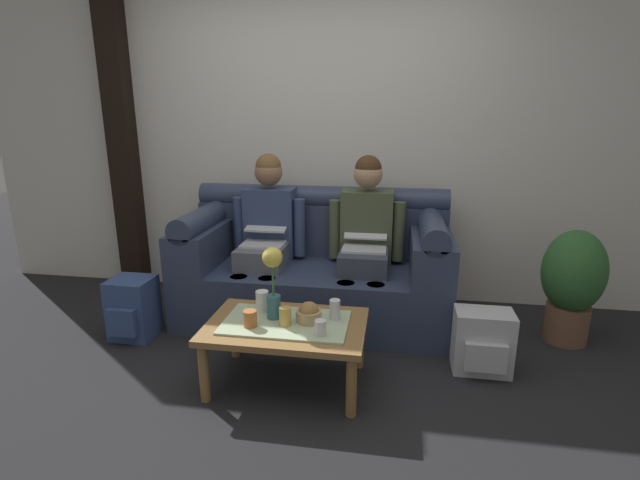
# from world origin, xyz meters

# --- Properties ---
(ground_plane) EXTENTS (14.00, 14.00, 0.00)m
(ground_plane) POSITION_xyz_m (0.00, 0.00, 0.00)
(ground_plane) COLOR black
(back_wall_patterned) EXTENTS (6.00, 0.12, 2.90)m
(back_wall_patterned) POSITION_xyz_m (0.00, 1.70, 1.45)
(back_wall_patterned) COLOR silver
(back_wall_patterned) RESTS_ON ground_plane
(timber_pillar) EXTENTS (0.20, 0.20, 2.90)m
(timber_pillar) POSITION_xyz_m (-1.73, 1.58, 1.45)
(timber_pillar) COLOR black
(timber_pillar) RESTS_ON ground_plane
(couch) EXTENTS (1.95, 0.88, 0.96)m
(couch) POSITION_xyz_m (0.00, 1.17, 0.38)
(couch) COLOR #2D3851
(couch) RESTS_ON ground_plane
(person_left) EXTENTS (0.56, 0.67, 1.22)m
(person_left) POSITION_xyz_m (-0.37, 1.17, 0.66)
(person_left) COLOR #595B66
(person_left) RESTS_ON ground_plane
(person_right) EXTENTS (0.56, 0.67, 1.22)m
(person_right) POSITION_xyz_m (0.37, 1.17, 0.66)
(person_right) COLOR #383D4C
(person_right) RESTS_ON ground_plane
(coffee_table) EXTENTS (0.89, 0.59, 0.39)m
(coffee_table) POSITION_xyz_m (0.00, 0.21, 0.33)
(coffee_table) COLOR olive
(coffee_table) RESTS_ON ground_plane
(flower_vase) EXTENTS (0.11, 0.11, 0.42)m
(flower_vase) POSITION_xyz_m (-0.08, 0.24, 0.64)
(flower_vase) COLOR #336672
(flower_vase) RESTS_ON coffee_table
(snack_bowl) EXTENTS (0.14, 0.14, 0.12)m
(snack_bowl) POSITION_xyz_m (0.13, 0.23, 0.43)
(snack_bowl) COLOR tan
(snack_bowl) RESTS_ON coffee_table
(cup_near_left) EXTENTS (0.07, 0.07, 0.09)m
(cup_near_left) POSITION_xyz_m (-0.18, 0.12, 0.43)
(cup_near_left) COLOR #B26633
(cup_near_left) RESTS_ON coffee_table
(cup_near_right) EXTENTS (0.06, 0.06, 0.08)m
(cup_near_right) POSITION_xyz_m (0.22, 0.08, 0.43)
(cup_near_right) COLOR silver
(cup_near_right) RESTS_ON coffee_table
(cup_far_center) EXTENTS (0.08, 0.08, 0.12)m
(cup_far_center) POSITION_xyz_m (-0.17, 0.32, 0.45)
(cup_far_center) COLOR white
(cup_far_center) RESTS_ON coffee_table
(cup_far_left) EXTENTS (0.07, 0.07, 0.10)m
(cup_far_left) POSITION_xyz_m (0.01, 0.16, 0.44)
(cup_far_left) COLOR gold
(cup_far_left) RESTS_ON coffee_table
(cup_far_right) EXTENTS (0.06, 0.06, 0.12)m
(cup_far_right) POSITION_xyz_m (0.27, 0.28, 0.44)
(cup_far_right) COLOR silver
(cup_far_right) RESTS_ON coffee_table
(backpack_right) EXTENTS (0.34, 0.26, 0.38)m
(backpack_right) POSITION_xyz_m (1.13, 0.52, 0.19)
(backpack_right) COLOR #B7B7BC
(backpack_right) RESTS_ON ground_plane
(backpack_left) EXTENTS (0.28, 0.31, 0.42)m
(backpack_left) POSITION_xyz_m (-1.18, 0.60, 0.21)
(backpack_left) COLOR #33477A
(backpack_left) RESTS_ON ground_plane
(potted_plant) EXTENTS (0.40, 0.40, 0.78)m
(potted_plant) POSITION_xyz_m (1.76, 1.02, 0.43)
(potted_plant) COLOR brown
(potted_plant) RESTS_ON ground_plane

